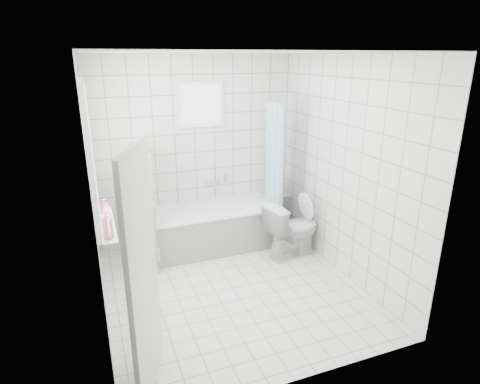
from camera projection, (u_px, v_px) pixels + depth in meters
name	position (u px, v px, depth m)	size (l,w,h in m)	color
ground	(233.00, 288.00, 4.66)	(3.00, 3.00, 0.00)	white
ceiling	(232.00, 52.00, 3.83)	(3.00, 3.00, 0.00)	white
wall_back	(196.00, 152.00, 5.57)	(2.80, 0.02, 2.60)	white
wall_front	(303.00, 239.00, 2.92)	(2.80, 0.02, 2.60)	white
wall_left	(93.00, 198.00, 3.77)	(0.02, 3.00, 2.60)	white
wall_right	(344.00, 169.00, 4.72)	(0.02, 3.00, 2.60)	white
window_left	(93.00, 159.00, 3.95)	(0.01, 0.90, 1.40)	white
window_back	(202.00, 105.00, 5.36)	(0.50, 0.01, 0.50)	white
window_sill	(106.00, 227.00, 4.21)	(0.18, 1.02, 0.08)	white
door	(143.00, 277.00, 2.99)	(0.04, 0.80, 2.00)	silver
bathtub	(214.00, 227.00, 5.61)	(1.75, 0.77, 0.58)	white
partition_wall	(144.00, 207.00, 5.10)	(0.15, 0.85, 1.50)	white
tiled_ledge	(276.00, 212.00, 6.21)	(0.40, 0.24, 0.55)	white
toilet	(293.00, 229.00, 5.33)	(0.42, 0.74, 0.76)	white
curtain_rod	(271.00, 101.00, 5.31)	(0.02, 0.02, 0.80)	silver
shower_curtain	(273.00, 169.00, 5.49)	(0.14, 0.48, 1.78)	#4AA7DB
tub_faucet	(213.00, 182.00, 5.76)	(0.18, 0.06, 0.06)	silver
sill_bottles	(106.00, 219.00, 4.05)	(0.15, 0.76, 0.27)	silver
ledge_bottles	(277.00, 190.00, 6.03)	(0.13, 0.16, 0.24)	#199725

